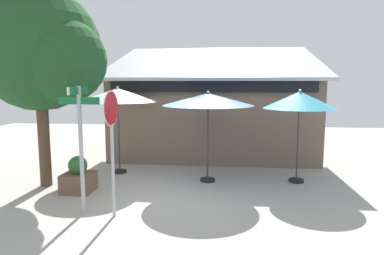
{
  "coord_description": "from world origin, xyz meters",
  "views": [
    {
      "loc": [
        1.28,
        -8.91,
        2.97
      ],
      "look_at": [
        0.21,
        1.2,
        1.6
      ],
      "focal_mm": 31.96,
      "sensor_mm": 36.0,
      "label": 1
    }
  ],
  "objects_px": {
    "street_sign_post": "(80,136)",
    "patio_umbrella_teal_right": "(299,101)",
    "patio_umbrella_ivory_left": "(118,96)",
    "sidewalk_planter": "(78,177)",
    "stop_sign": "(112,130)",
    "patio_umbrella_royal_blue_center": "(208,100)",
    "shade_tree": "(44,52)"
  },
  "relations": [
    {
      "from": "patio_umbrella_ivory_left",
      "to": "patio_umbrella_teal_right",
      "type": "distance_m",
      "value": 5.58
    },
    {
      "from": "stop_sign",
      "to": "patio_umbrella_ivory_left",
      "type": "relative_size",
      "value": 0.98
    },
    {
      "from": "stop_sign",
      "to": "sidewalk_planter",
      "type": "relative_size",
      "value": 2.83
    },
    {
      "from": "street_sign_post",
      "to": "stop_sign",
      "type": "xyz_separation_m",
      "value": [
        0.75,
        -0.1,
        0.15
      ]
    },
    {
      "from": "patio_umbrella_royal_blue_center",
      "to": "shade_tree",
      "type": "relative_size",
      "value": 0.49
    },
    {
      "from": "shade_tree",
      "to": "street_sign_post",
      "type": "bearing_deg",
      "value": -46.04
    },
    {
      "from": "patio_umbrella_ivory_left",
      "to": "sidewalk_planter",
      "type": "distance_m",
      "value": 2.98
    },
    {
      "from": "patio_umbrella_teal_right",
      "to": "sidewalk_planter",
      "type": "relative_size",
      "value": 2.8
    },
    {
      "from": "street_sign_post",
      "to": "sidewalk_planter",
      "type": "bearing_deg",
      "value": 117.84
    },
    {
      "from": "street_sign_post",
      "to": "patio_umbrella_teal_right",
      "type": "height_order",
      "value": "street_sign_post"
    },
    {
      "from": "street_sign_post",
      "to": "patio_umbrella_ivory_left",
      "type": "xyz_separation_m",
      "value": [
        -0.27,
        3.48,
        0.74
      ]
    },
    {
      "from": "street_sign_post",
      "to": "patio_umbrella_teal_right",
      "type": "bearing_deg",
      "value": 29.61
    },
    {
      "from": "patio_umbrella_teal_right",
      "to": "shade_tree",
      "type": "relative_size",
      "value": 0.5
    },
    {
      "from": "patio_umbrella_royal_blue_center",
      "to": "shade_tree",
      "type": "bearing_deg",
      "value": -167.36
    },
    {
      "from": "patio_umbrella_ivory_left",
      "to": "patio_umbrella_teal_right",
      "type": "height_order",
      "value": "patio_umbrella_ivory_left"
    },
    {
      "from": "patio_umbrella_royal_blue_center",
      "to": "shade_tree",
      "type": "xyz_separation_m",
      "value": [
        -4.4,
        -0.99,
        1.32
      ]
    },
    {
      "from": "patio_umbrella_teal_right",
      "to": "shade_tree",
      "type": "distance_m",
      "value": 7.26
    },
    {
      "from": "patio_umbrella_ivory_left",
      "to": "stop_sign",
      "type": "bearing_deg",
      "value": -74.0
    },
    {
      "from": "shade_tree",
      "to": "sidewalk_planter",
      "type": "xyz_separation_m",
      "value": [
        0.97,
        -0.35,
        -3.36
      ]
    },
    {
      "from": "patio_umbrella_teal_right",
      "to": "sidewalk_planter",
      "type": "distance_m",
      "value": 6.58
    },
    {
      "from": "street_sign_post",
      "to": "stop_sign",
      "type": "distance_m",
      "value": 0.77
    },
    {
      "from": "patio_umbrella_royal_blue_center",
      "to": "patio_umbrella_teal_right",
      "type": "xyz_separation_m",
      "value": [
        2.64,
        0.21,
        -0.02
      ]
    },
    {
      "from": "stop_sign",
      "to": "sidewalk_planter",
      "type": "xyz_separation_m",
      "value": [
        -1.52,
        1.56,
        -1.54
      ]
    },
    {
      "from": "street_sign_post",
      "to": "shade_tree",
      "type": "height_order",
      "value": "shade_tree"
    },
    {
      "from": "patio_umbrella_ivory_left",
      "to": "sidewalk_planter",
      "type": "height_order",
      "value": "patio_umbrella_ivory_left"
    },
    {
      "from": "street_sign_post",
      "to": "sidewalk_planter",
      "type": "xyz_separation_m",
      "value": [
        -0.77,
        1.46,
        -1.39
      ]
    },
    {
      "from": "stop_sign",
      "to": "sidewalk_planter",
      "type": "distance_m",
      "value": 2.67
    },
    {
      "from": "street_sign_post",
      "to": "patio_umbrella_teal_right",
      "type": "distance_m",
      "value": 6.12
    },
    {
      "from": "patio_umbrella_ivory_left",
      "to": "sidewalk_planter",
      "type": "relative_size",
      "value": 2.87
    },
    {
      "from": "shade_tree",
      "to": "sidewalk_planter",
      "type": "relative_size",
      "value": 5.61
    },
    {
      "from": "shade_tree",
      "to": "sidewalk_planter",
      "type": "bearing_deg",
      "value": -19.59
    },
    {
      "from": "stop_sign",
      "to": "patio_umbrella_ivory_left",
      "type": "bearing_deg",
      "value": 106.0
    }
  ]
}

